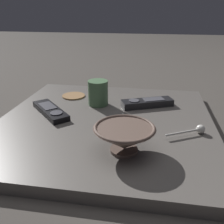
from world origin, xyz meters
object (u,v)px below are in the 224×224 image
at_px(tv_remote_near, 50,111).
at_px(tv_remote_far, 147,103).
at_px(coffee_mug, 98,93).
at_px(teaspoon, 197,130).
at_px(drink_coaster, 74,96).
at_px(cereal_bowl, 124,137).

relative_size(tv_remote_near, tv_remote_far, 0.93).
relative_size(coffee_mug, teaspoon, 0.79).
distance_m(teaspoon, drink_coaster, 0.50).
distance_m(coffee_mug, tv_remote_far, 0.18).
xyz_separation_m(coffee_mug, tv_remote_near, (-0.14, -0.11, -0.04)).
height_order(coffee_mug, tv_remote_far, coffee_mug).
relative_size(coffee_mug, drink_coaster, 1.00).
distance_m(tv_remote_near, tv_remote_far, 0.34).
distance_m(coffee_mug, tv_remote_near, 0.18).
bearing_deg(cereal_bowl, tv_remote_far, 81.67).
distance_m(cereal_bowl, coffee_mug, 0.33).
bearing_deg(tv_remote_near, tv_remote_far, 20.45).
relative_size(cereal_bowl, drink_coaster, 1.68).
xyz_separation_m(teaspoon, tv_remote_near, (-0.46, 0.07, -0.00)).
height_order(cereal_bowl, drink_coaster, cereal_bowl).
bearing_deg(tv_remote_far, drink_coaster, 168.76).
bearing_deg(coffee_mug, tv_remote_far, 4.21).
bearing_deg(drink_coaster, tv_remote_near, -97.88).
relative_size(cereal_bowl, teaspoon, 1.33).
bearing_deg(drink_coaster, coffee_mug, -31.45).
bearing_deg(tv_remote_near, coffee_mug, 36.80).
bearing_deg(coffee_mug, drink_coaster, 148.55).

